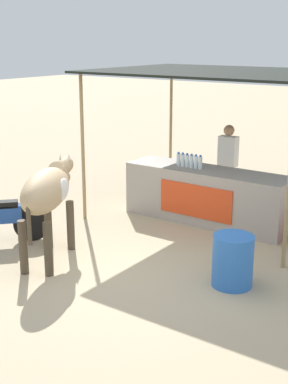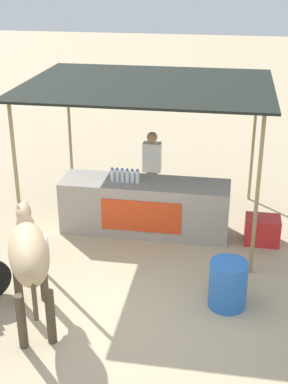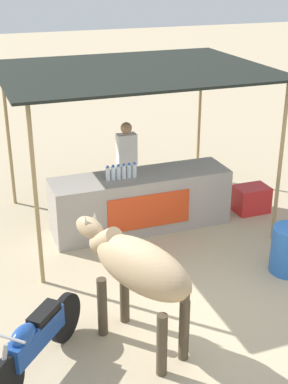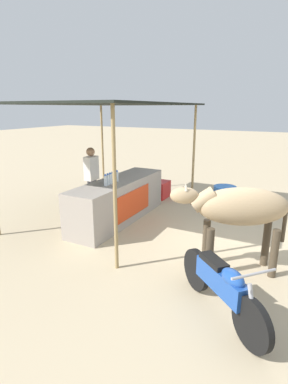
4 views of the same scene
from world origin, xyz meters
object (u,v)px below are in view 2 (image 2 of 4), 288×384
at_px(cooler_box, 262,230).
at_px(water_barrel, 228,284).
at_px(vendor_behind_counter, 152,172).
at_px(cow, 29,253).
at_px(stall_counter, 145,207).

xyz_separation_m(cooler_box, water_barrel, (-0.55, -1.98, 0.11)).
height_order(vendor_behind_counter, cow, vendor_behind_counter).
relative_size(vendor_behind_counter, water_barrel, 2.35).
bearing_deg(water_barrel, vendor_behind_counter, 118.47).
bearing_deg(vendor_behind_counter, cow, -106.54).
distance_m(stall_counter, water_barrel, 2.59).
bearing_deg(stall_counter, cooler_box, -2.66).
relative_size(vendor_behind_counter, cooler_box, 2.75).
bearing_deg(vendor_behind_counter, water_barrel, -61.53).
bearing_deg(stall_counter, vendor_behind_counter, 89.35).
distance_m(water_barrel, cow, 2.79).
bearing_deg(water_barrel, cooler_box, 74.54).
bearing_deg(cow, stall_counter, 69.56).
relative_size(stall_counter, cooler_box, 5.00).
xyz_separation_m(vendor_behind_counter, cooler_box, (2.08, -0.85, -0.61)).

